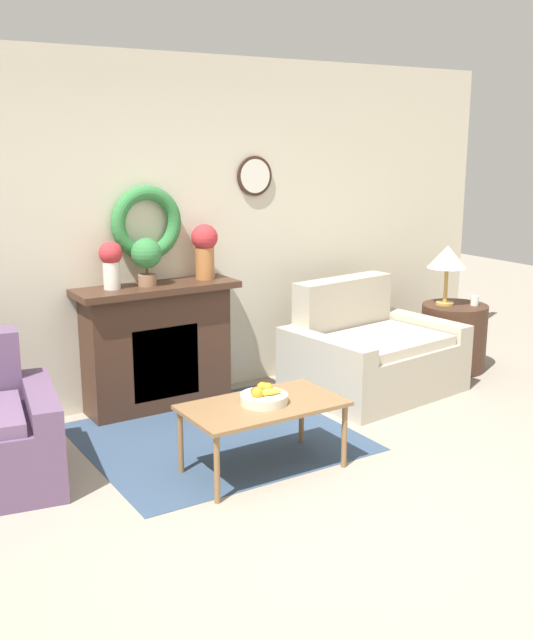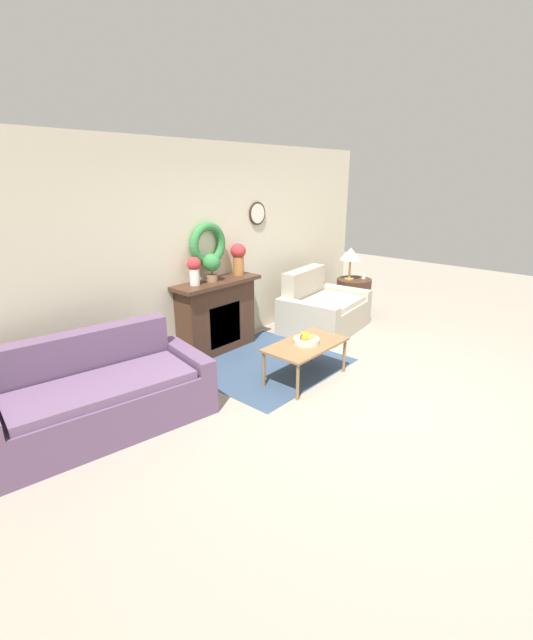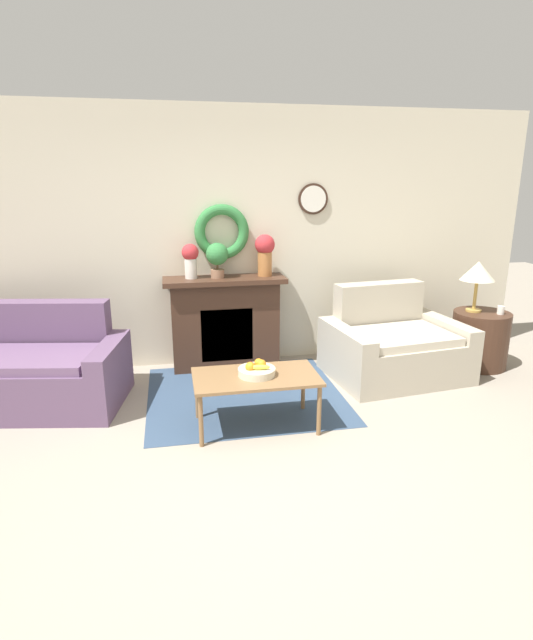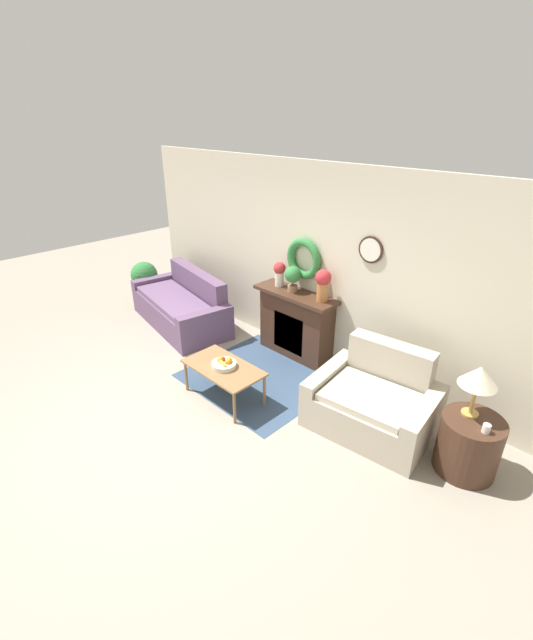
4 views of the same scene
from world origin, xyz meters
name	(u,v)px [view 4 (image 4 of 4)]	position (x,y,z in m)	size (l,w,h in m)	color
ground_plane	(163,429)	(0.00, 0.00, 0.00)	(16.00, 16.00, 0.00)	gray
floor_rug	(261,377)	(0.03, 1.52, 0.00)	(1.80, 1.66, 0.01)	#334760
wall_back	(311,264)	(0.00, 2.52, 1.35)	(6.80, 0.17, 2.70)	beige
fireplace	(296,324)	(-0.06, 2.31, 0.50)	(1.26, 0.41, 0.98)	#42281C
couch_left	(182,307)	(-2.07, 1.74, 0.31)	(2.12, 1.23, 0.88)	#604766
loveseat_right	(374,402)	(1.61, 1.74, 0.31)	(1.42, 1.14, 0.91)	#B2A893
coffee_table	(224,370)	(0.03, 0.89, 0.41)	(1.01, 0.56, 0.45)	olive
fruit_bowl	(224,364)	(0.03, 0.90, 0.49)	(0.30, 0.30, 0.12)	beige
side_table_by_loveseat	(468,445)	(2.64, 1.80, 0.30)	(0.59, 0.59, 0.60)	#42281C
table_lamp	(479,377)	(2.57, 1.86, 1.03)	(0.35, 0.35, 0.54)	#B28E42
mug	(486,429)	(2.77, 1.70, 0.65)	(0.07, 0.07, 0.09)	silver
vase_on_mantel_left	(279,272)	(-0.40, 2.32, 1.19)	(0.17, 0.17, 0.35)	silver
vase_on_mantel_right	(323,283)	(0.37, 2.32, 1.24)	(0.21, 0.21, 0.43)	#AD6B38
potted_plant_on_mantel	(293,276)	(-0.13, 2.30, 1.21)	(0.23, 0.23, 0.36)	#8E664C
potted_plant_floor_by_couch	(145,278)	(-3.29, 1.79, 0.48)	(0.48, 0.48, 0.78)	#8E664C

